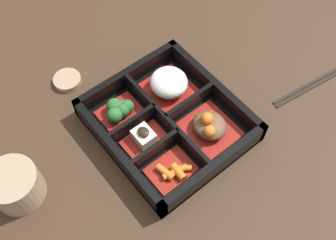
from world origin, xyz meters
TOP-DOWN VIEW (x-y plane):
  - ground_plane at (0.00, 0.00)m, footprint 3.00×3.00m
  - bento_base at (0.00, 0.00)m, footprint 0.27×0.25m
  - bento_rim at (0.00, -0.00)m, footprint 0.27×0.25m
  - bowl_rice at (-0.06, 0.05)m, footprint 0.10×0.09m
  - bowl_stew at (0.06, 0.05)m, footprint 0.10×0.09m
  - bowl_greens at (-0.08, -0.06)m, footprint 0.07×0.08m
  - bowl_tofu at (0.00, -0.06)m, footprint 0.05×0.08m
  - bowl_carrots at (0.08, -0.06)m, footprint 0.06×0.08m
  - tea_cup at (-0.06, -0.29)m, footprint 0.09×0.09m
  - chopsticks at (0.11, 0.31)m, footprint 0.05×0.23m
  - sauce_dish at (-0.22, -0.09)m, footprint 0.06×0.06m

SIDE VIEW (x-z plane):
  - ground_plane at x=0.00m, z-range 0.00..0.00m
  - chopsticks at x=0.11m, z-range 0.00..0.01m
  - bento_base at x=0.00m, z-range 0.00..0.01m
  - sauce_dish at x=-0.22m, z-range 0.00..0.01m
  - bowl_carrots at x=0.08m, z-range 0.01..0.03m
  - bowl_tofu at x=0.00m, z-range 0.00..0.04m
  - bento_rim at x=0.00m, z-range 0.00..0.05m
  - bowl_greens at x=-0.08m, z-range 0.01..0.04m
  - bowl_stew at x=0.06m, z-range 0.00..0.05m
  - bowl_rice at x=-0.06m, z-range 0.01..0.06m
  - tea_cup at x=-0.06m, z-range 0.00..0.07m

